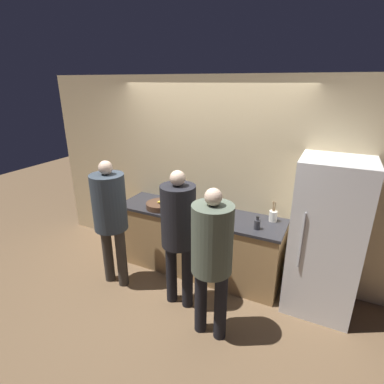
{
  "coord_description": "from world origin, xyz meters",
  "views": [
    {
      "loc": [
        1.5,
        -2.92,
        2.52
      ],
      "look_at": [
        0.0,
        0.15,
        1.25
      ],
      "focal_mm": 28.0,
      "sensor_mm": 36.0,
      "label": 1
    }
  ],
  "objects_px": {
    "person_right": "(212,251)",
    "bottle_dark": "(257,224)",
    "refrigerator": "(326,238)",
    "cup_yellow": "(182,200)",
    "person_left": "(110,211)",
    "bottle_red": "(224,216)",
    "bottle_green": "(202,208)",
    "utensil_crock": "(273,216)",
    "fruit_bowl": "(160,205)",
    "person_center": "(178,227)"
  },
  "relations": [
    {
      "from": "person_right",
      "to": "bottle_dark",
      "type": "distance_m",
      "value": 0.86
    },
    {
      "from": "refrigerator",
      "to": "person_right",
      "type": "xyz_separation_m",
      "value": [
        -0.96,
        -0.95,
        0.11
      ]
    },
    {
      "from": "bottle_dark",
      "to": "cup_yellow",
      "type": "xyz_separation_m",
      "value": [
        -1.15,
        0.3,
        -0.02
      ]
    },
    {
      "from": "person_left",
      "to": "bottle_red",
      "type": "xyz_separation_m",
      "value": [
        1.25,
        0.61,
        -0.06
      ]
    },
    {
      "from": "refrigerator",
      "to": "bottle_green",
      "type": "bearing_deg",
      "value": 178.06
    },
    {
      "from": "utensil_crock",
      "to": "cup_yellow",
      "type": "xyz_separation_m",
      "value": [
        -1.28,
        0.01,
        -0.02
      ]
    },
    {
      "from": "person_right",
      "to": "cup_yellow",
      "type": "distance_m",
      "value": 1.47
    },
    {
      "from": "utensil_crock",
      "to": "cup_yellow",
      "type": "relative_size",
      "value": 2.71
    },
    {
      "from": "person_left",
      "to": "fruit_bowl",
      "type": "distance_m",
      "value": 0.7
    },
    {
      "from": "refrigerator",
      "to": "bottle_green",
      "type": "relative_size",
      "value": 12.2
    },
    {
      "from": "person_center",
      "to": "fruit_bowl",
      "type": "xyz_separation_m",
      "value": [
        -0.6,
        0.59,
        -0.07
      ]
    },
    {
      "from": "bottle_green",
      "to": "person_left",
      "type": "bearing_deg",
      "value": -140.25
    },
    {
      "from": "utensil_crock",
      "to": "bottle_red",
      "type": "bearing_deg",
      "value": -154.38
    },
    {
      "from": "person_center",
      "to": "person_right",
      "type": "distance_m",
      "value": 0.58
    },
    {
      "from": "person_center",
      "to": "utensil_crock",
      "type": "distance_m",
      "value": 1.21
    },
    {
      "from": "utensil_crock",
      "to": "bottle_red",
      "type": "xyz_separation_m",
      "value": [
        -0.55,
        -0.26,
        -0.01
      ]
    },
    {
      "from": "person_left",
      "to": "bottle_dark",
      "type": "bearing_deg",
      "value": 19.11
    },
    {
      "from": "fruit_bowl",
      "to": "utensil_crock",
      "type": "height_order",
      "value": "utensil_crock"
    },
    {
      "from": "person_left",
      "to": "bottle_green",
      "type": "relative_size",
      "value": 11.31
    },
    {
      "from": "person_center",
      "to": "bottle_green",
      "type": "xyz_separation_m",
      "value": [
        -0.04,
        0.73,
        -0.06
      ]
    },
    {
      "from": "bottle_green",
      "to": "bottle_red",
      "type": "bearing_deg",
      "value": -21.78
    },
    {
      "from": "fruit_bowl",
      "to": "cup_yellow",
      "type": "bearing_deg",
      "value": 55.91
    },
    {
      "from": "person_right",
      "to": "bottle_red",
      "type": "relative_size",
      "value": 9.66
    },
    {
      "from": "fruit_bowl",
      "to": "utensil_crock",
      "type": "xyz_separation_m",
      "value": [
        1.46,
        0.27,
        0.03
      ]
    },
    {
      "from": "utensil_crock",
      "to": "fruit_bowl",
      "type": "bearing_deg",
      "value": -169.71
    },
    {
      "from": "person_center",
      "to": "utensil_crock",
      "type": "bearing_deg",
      "value": 44.88
    },
    {
      "from": "bottle_red",
      "to": "bottle_dark",
      "type": "bearing_deg",
      "value": -4.07
    },
    {
      "from": "person_left",
      "to": "cup_yellow",
      "type": "height_order",
      "value": "person_left"
    },
    {
      "from": "bottle_dark",
      "to": "fruit_bowl",
      "type": "bearing_deg",
      "value": 178.86
    },
    {
      "from": "person_right",
      "to": "fruit_bowl",
      "type": "relative_size",
      "value": 4.37
    },
    {
      "from": "person_center",
      "to": "bottle_red",
      "type": "height_order",
      "value": "person_center"
    },
    {
      "from": "bottle_red",
      "to": "person_left",
      "type": "bearing_deg",
      "value": -153.98
    },
    {
      "from": "fruit_bowl",
      "to": "cup_yellow",
      "type": "relative_size",
      "value": 3.91
    },
    {
      "from": "fruit_bowl",
      "to": "bottle_green",
      "type": "relative_size",
      "value": 2.54
    },
    {
      "from": "bottle_dark",
      "to": "cup_yellow",
      "type": "distance_m",
      "value": 1.19
    },
    {
      "from": "refrigerator",
      "to": "cup_yellow",
      "type": "distance_m",
      "value": 1.9
    },
    {
      "from": "bottle_green",
      "to": "cup_yellow",
      "type": "relative_size",
      "value": 1.54
    },
    {
      "from": "bottle_red",
      "to": "person_center",
      "type": "bearing_deg",
      "value": -117.69
    },
    {
      "from": "fruit_bowl",
      "to": "bottle_dark",
      "type": "height_order",
      "value": "bottle_dark"
    },
    {
      "from": "refrigerator",
      "to": "person_right",
      "type": "distance_m",
      "value": 1.36
    },
    {
      "from": "utensil_crock",
      "to": "person_center",
      "type": "bearing_deg",
      "value": -135.12
    },
    {
      "from": "fruit_bowl",
      "to": "cup_yellow",
      "type": "distance_m",
      "value": 0.33
    },
    {
      "from": "person_center",
      "to": "person_right",
      "type": "bearing_deg",
      "value": -28.09
    },
    {
      "from": "cup_yellow",
      "to": "utensil_crock",
      "type": "bearing_deg",
      "value": -0.38
    },
    {
      "from": "refrigerator",
      "to": "utensil_crock",
      "type": "relative_size",
      "value": 6.93
    },
    {
      "from": "person_center",
      "to": "utensil_crock",
      "type": "height_order",
      "value": "person_center"
    },
    {
      "from": "utensil_crock",
      "to": "cup_yellow",
      "type": "bearing_deg",
      "value": 179.62
    },
    {
      "from": "person_center",
      "to": "bottle_dark",
      "type": "bearing_deg",
      "value": 37.37
    },
    {
      "from": "bottle_green",
      "to": "person_center",
      "type": "bearing_deg",
      "value": -86.96
    },
    {
      "from": "refrigerator",
      "to": "person_center",
      "type": "relative_size",
      "value": 1.08
    }
  ]
}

